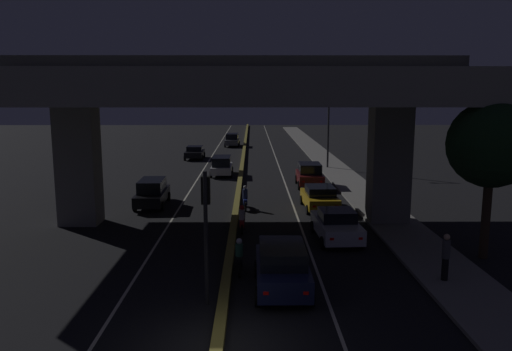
{
  "coord_description": "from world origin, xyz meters",
  "views": [
    {
      "loc": [
        0.99,
        -13.15,
        7.26
      ],
      "look_at": [
        1.27,
        21.77,
        1.44
      ],
      "focal_mm": 35.0,
      "sensor_mm": 36.0,
      "label": 1
    }
  ],
  "objects_px": {
    "car_black_third_oncoming": "(195,152)",
    "car_dark_red_fourth": "(310,175)",
    "street_lamp": "(326,119)",
    "car_grey_fourth_oncoming": "(232,140)",
    "car_white_second": "(336,225)",
    "car_dark_blue_lead": "(282,267)",
    "car_white_second_oncoming": "(222,165)",
    "motorcycle_red_filtering_mid": "(242,220)",
    "motorcycle_blue_filtering_far": "(245,199)",
    "car_taxi_yellow_third": "(320,197)",
    "traffic_light_left_of_median": "(206,214)",
    "car_black_lead_oncoming": "(152,192)",
    "motorcycle_black_filtering_near": "(239,258)",
    "pedestrian_on_sidewalk": "(446,256)"
  },
  "relations": [
    {
      "from": "car_white_second_oncoming",
      "to": "motorcycle_blue_filtering_far",
      "type": "bearing_deg",
      "value": 9.16
    },
    {
      "from": "car_taxi_yellow_third",
      "to": "car_dark_red_fourth",
      "type": "height_order",
      "value": "car_dark_red_fourth"
    },
    {
      "from": "car_black_lead_oncoming",
      "to": "car_white_second_oncoming",
      "type": "relative_size",
      "value": 1.13
    },
    {
      "from": "traffic_light_left_of_median",
      "to": "car_white_second",
      "type": "height_order",
      "value": "traffic_light_left_of_median"
    },
    {
      "from": "car_dark_blue_lead",
      "to": "car_white_second_oncoming",
      "type": "xyz_separation_m",
      "value": [
        -3.8,
        26.18,
        -0.03
      ]
    },
    {
      "from": "car_white_second",
      "to": "car_black_third_oncoming",
      "type": "relative_size",
      "value": 1.09
    },
    {
      "from": "car_dark_blue_lead",
      "to": "car_taxi_yellow_third",
      "type": "distance_m",
      "value": 13.42
    },
    {
      "from": "traffic_light_left_of_median",
      "to": "street_lamp",
      "type": "bearing_deg",
      "value": 74.55
    },
    {
      "from": "car_white_second_oncoming",
      "to": "motorcycle_red_filtering_mid",
      "type": "xyz_separation_m",
      "value": [
        2.15,
        -18.18,
        -0.28
      ]
    },
    {
      "from": "car_dark_red_fourth",
      "to": "motorcycle_blue_filtering_far",
      "type": "relative_size",
      "value": 2.18
    },
    {
      "from": "motorcycle_black_filtering_near",
      "to": "motorcycle_red_filtering_mid",
      "type": "xyz_separation_m",
      "value": [
        -0.02,
        6.07,
        -0.0
      ]
    },
    {
      "from": "car_dark_red_fourth",
      "to": "car_black_third_oncoming",
      "type": "xyz_separation_m",
      "value": [
        -10.84,
        16.59,
        -0.22
      ]
    },
    {
      "from": "traffic_light_left_of_median",
      "to": "car_white_second_oncoming",
      "type": "xyz_separation_m",
      "value": [
        -1.12,
        27.29,
        -2.31
      ]
    },
    {
      "from": "motorcycle_black_filtering_near",
      "to": "car_white_second_oncoming",
      "type": "bearing_deg",
      "value": 3.48
    },
    {
      "from": "motorcycle_black_filtering_near",
      "to": "motorcycle_blue_filtering_far",
      "type": "height_order",
      "value": "motorcycle_blue_filtering_far"
    },
    {
      "from": "car_black_third_oncoming",
      "to": "motorcycle_blue_filtering_far",
      "type": "bearing_deg",
      "value": 13.4
    },
    {
      "from": "car_black_third_oncoming",
      "to": "car_taxi_yellow_third",
      "type": "bearing_deg",
      "value": 23.25
    },
    {
      "from": "motorcycle_black_filtering_near",
      "to": "car_black_lead_oncoming",
      "type": "bearing_deg",
      "value": 24.39
    },
    {
      "from": "car_dark_blue_lead",
      "to": "car_white_second",
      "type": "distance_m",
      "value": 7.04
    },
    {
      "from": "motorcycle_blue_filtering_far",
      "to": "street_lamp",
      "type": "bearing_deg",
      "value": -26.97
    },
    {
      "from": "car_black_lead_oncoming",
      "to": "car_grey_fourth_oncoming",
      "type": "xyz_separation_m",
      "value": [
        3.76,
        36.43,
        0.0
      ]
    },
    {
      "from": "car_dark_red_fourth",
      "to": "car_black_third_oncoming",
      "type": "bearing_deg",
      "value": 33.75
    },
    {
      "from": "car_white_second_oncoming",
      "to": "car_black_third_oncoming",
      "type": "xyz_separation_m",
      "value": [
        -3.66,
        11.12,
        -0.16
      ]
    },
    {
      "from": "car_taxi_yellow_third",
      "to": "pedestrian_on_sidewalk",
      "type": "xyz_separation_m",
      "value": [
        3.14,
        -12.43,
        0.33
      ]
    },
    {
      "from": "car_taxi_yellow_third",
      "to": "car_white_second",
      "type": "bearing_deg",
      "value": 177.47
    },
    {
      "from": "street_lamp",
      "to": "pedestrian_on_sidewalk",
      "type": "xyz_separation_m",
      "value": [
        0.37,
        -29.37,
        -3.71
      ]
    },
    {
      "from": "car_dark_blue_lead",
      "to": "car_black_third_oncoming",
      "type": "height_order",
      "value": "car_dark_blue_lead"
    },
    {
      "from": "car_taxi_yellow_third",
      "to": "pedestrian_on_sidewalk",
      "type": "relative_size",
      "value": 2.37
    },
    {
      "from": "motorcycle_black_filtering_near",
      "to": "motorcycle_blue_filtering_far",
      "type": "distance_m",
      "value": 11.21
    },
    {
      "from": "car_dark_red_fourth",
      "to": "car_white_second",
      "type": "bearing_deg",
      "value": 179.36
    },
    {
      "from": "car_taxi_yellow_third",
      "to": "motorcycle_red_filtering_mid",
      "type": "height_order",
      "value": "car_taxi_yellow_third"
    },
    {
      "from": "car_white_second",
      "to": "car_grey_fourth_oncoming",
      "type": "relative_size",
      "value": 0.96
    },
    {
      "from": "car_black_third_oncoming",
      "to": "car_grey_fourth_oncoming",
      "type": "distance_m",
      "value": 13.73
    },
    {
      "from": "street_lamp",
      "to": "motorcycle_red_filtering_mid",
      "type": "distance_m",
      "value": 23.63
    },
    {
      "from": "car_black_lead_oncoming",
      "to": "car_white_second_oncoming",
      "type": "xyz_separation_m",
      "value": [
        3.78,
        12.08,
        0.01
      ]
    },
    {
      "from": "pedestrian_on_sidewalk",
      "to": "car_black_lead_oncoming",
      "type": "bearing_deg",
      "value": 135.78
    },
    {
      "from": "street_lamp",
      "to": "motorcycle_red_filtering_mid",
      "type": "height_order",
      "value": "street_lamp"
    },
    {
      "from": "car_black_third_oncoming",
      "to": "car_dark_red_fourth",
      "type": "bearing_deg",
      "value": 32.8
    },
    {
      "from": "car_white_second",
      "to": "car_dark_blue_lead",
      "type": "bearing_deg",
      "value": 151.48
    },
    {
      "from": "motorcycle_red_filtering_mid",
      "to": "motorcycle_blue_filtering_far",
      "type": "height_order",
      "value": "motorcycle_blue_filtering_far"
    },
    {
      "from": "car_dark_red_fourth",
      "to": "car_white_second_oncoming",
      "type": "height_order",
      "value": "car_dark_red_fourth"
    },
    {
      "from": "motorcycle_blue_filtering_far",
      "to": "car_grey_fourth_oncoming",
      "type": "bearing_deg",
      "value": 0.37
    },
    {
      "from": "car_white_second_oncoming",
      "to": "pedestrian_on_sidewalk",
      "type": "bearing_deg",
      "value": 20.86
    },
    {
      "from": "street_lamp",
      "to": "car_grey_fourth_oncoming",
      "type": "distance_m",
      "value": 23.07
    },
    {
      "from": "car_black_third_oncoming",
      "to": "pedestrian_on_sidewalk",
      "type": "bearing_deg",
      "value": 20.18
    },
    {
      "from": "car_taxi_yellow_third",
      "to": "car_white_second_oncoming",
      "type": "xyz_separation_m",
      "value": [
        -6.94,
        13.13,
        0.13
      ]
    },
    {
      "from": "motorcycle_black_filtering_near",
      "to": "motorcycle_blue_filtering_far",
      "type": "relative_size",
      "value": 0.96
    },
    {
      "from": "car_white_second_oncoming",
      "to": "car_white_second",
      "type": "bearing_deg",
      "value": 18.43
    },
    {
      "from": "traffic_light_left_of_median",
      "to": "motorcycle_blue_filtering_far",
      "type": "xyz_separation_m",
      "value": [
        1.14,
        14.24,
        -2.56
      ]
    },
    {
      "from": "traffic_light_left_of_median",
      "to": "car_taxi_yellow_third",
      "type": "xyz_separation_m",
      "value": [
        5.82,
        14.16,
        -2.43
      ]
    }
  ]
}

